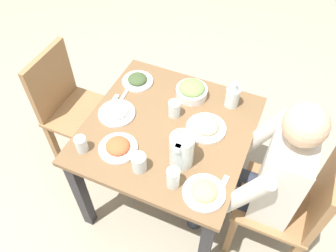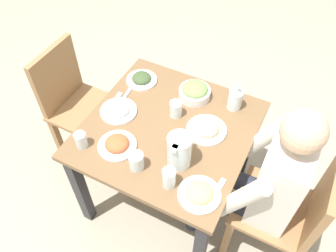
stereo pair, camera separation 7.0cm
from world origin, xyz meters
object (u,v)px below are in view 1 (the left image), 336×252
plate_rice_curry (118,147)px  water_pitcher (182,150)px  salad_bowl (192,90)px  plate_yoghurt (117,112)px  chair_near (294,203)px  water_glass_far_left (173,178)px  dining_table (168,141)px  water_glass_near_right (139,163)px  plate_fries (204,192)px  diner_near (261,175)px  water_glass_near_left (81,144)px  chair_far (70,105)px  oil_carafe (232,97)px  water_glass_far_right (174,109)px  plate_beans (206,127)px  plate_dolmas (137,80)px

plate_rice_curry → water_pitcher: bearing=-79.7°
salad_bowl → plate_yoghurt: (-0.31, 0.33, -0.02)m
chair_near → water_glass_far_left: chair_near is taller
dining_table → water_glass_near_right: water_glass_near_right is taller
plate_fries → diner_near: bearing=-41.3°
water_pitcher → water_glass_far_left: (-0.14, -0.01, -0.04)m
plate_fries → water_glass_near_left: bearing=90.9°
chair_far → diner_near: diner_near is taller
plate_rice_curry → oil_carafe: bearing=-39.0°
water_pitcher → plate_fries: water_pitcher is taller
plate_yoghurt → water_glass_far_left: 0.55m
water_glass_far_right → water_glass_near_left: bearing=140.8°
salad_bowl → water_glass_near_right: (-0.58, 0.05, 0.01)m
chair_far → water_pitcher: bearing=-105.9°
water_glass_near_left → oil_carafe: (0.62, -0.60, 0.01)m
plate_rice_curry → water_glass_far_left: 0.35m
salad_bowl → oil_carafe: bearing=-83.9°
water_glass_near_left → diner_near: bearing=-73.3°
diner_near → water_glass_far_right: (0.15, 0.54, 0.11)m
diner_near → plate_rice_curry: (-0.19, 0.71, 0.08)m
chair_far → water_glass_near_right: size_ratio=9.12×
plate_beans → chair_near: bearing=-102.4°
plate_rice_curry → plate_beans: plate_rice_curry is taller
water_glass_near_right → plate_fries: bearing=-90.7°
dining_table → salad_bowl: size_ratio=4.81×
water_glass_far_left → chair_near: bearing=-65.4°
chair_near → water_glass_near_left: 1.14m
oil_carafe → water_glass_near_right: bearing=154.7°
chair_near → water_glass_far_left: bearing=114.6°
dining_table → plate_fries: bearing=-133.5°
salad_bowl → plate_beans: 0.27m
plate_fries → water_glass_far_right: water_glass_far_right is taller
plate_rice_curry → water_glass_far_left: (-0.08, -0.34, 0.04)m
plate_rice_curry → water_glass_near_left: bearing=114.5°
water_pitcher → plate_rice_curry: water_pitcher is taller
chair_near → plate_rice_curry: (-0.19, 0.92, 0.23)m
water_pitcher → plate_fries: (-0.12, -0.17, -0.08)m
water_glass_near_right → water_glass_far_left: (-0.02, -0.19, 0.01)m
water_glass_near_left → water_glass_far_left: water_glass_far_left is taller
water_glass_near_right → oil_carafe: (0.60, -0.28, 0.01)m
dining_table → water_glass_near_right: 0.34m
salad_bowl → water_glass_far_right: size_ratio=1.93×
chair_near → chair_far: same height
diner_near → chair_far: bearing=84.4°
plate_dolmas → oil_carafe: (0.05, -0.58, 0.04)m
diner_near → plate_fries: (-0.25, 0.22, 0.08)m
salad_bowl → oil_carafe: size_ratio=1.11×
plate_yoghurt → water_glass_near_right: bearing=-134.2°
oil_carafe → chair_far: bearing=102.8°
salad_bowl → plate_fries: (-0.58, -0.29, -0.02)m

